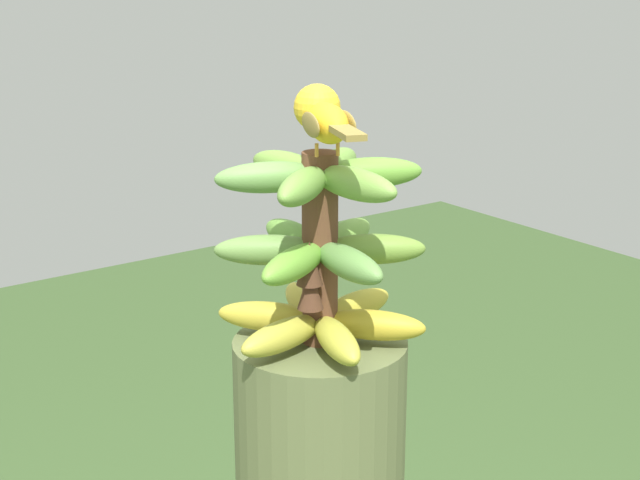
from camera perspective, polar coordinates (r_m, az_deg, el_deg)
banana_bunch at (r=1.33m, az=-0.02°, el=-0.60°), size 0.30×0.30×0.27m
perched_bird at (r=1.28m, az=0.17°, el=7.29°), size 0.22×0.10×0.09m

